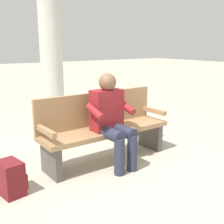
# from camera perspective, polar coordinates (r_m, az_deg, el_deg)

# --- Properties ---
(ground_plane) EXTENTS (40.00, 40.00, 0.00)m
(ground_plane) POSITION_cam_1_polar(r_m,az_deg,el_deg) (3.95, -1.09, -9.47)
(ground_plane) COLOR #B7AD99
(bench_near) EXTENTS (1.81, 0.53, 0.90)m
(bench_near) POSITION_cam_1_polar(r_m,az_deg,el_deg) (3.85, -1.73, -2.84)
(bench_near) COLOR #9E7A51
(bench_near) RESTS_ON ground
(person_seated) EXTENTS (0.58, 0.58, 1.18)m
(person_seated) POSITION_cam_1_polar(r_m,az_deg,el_deg) (3.61, -0.04, -1.17)
(person_seated) COLOR maroon
(person_seated) RESTS_ON ground
(backpack) EXTENTS (0.29, 0.32, 0.36)m
(backpack) POSITION_cam_1_polar(r_m,az_deg,el_deg) (3.23, -19.33, -12.26)
(backpack) COLOR maroon
(backpack) RESTS_ON ground
(support_pillar) EXTENTS (0.48, 0.48, 3.52)m
(support_pillar) POSITION_cam_1_polar(r_m,az_deg,el_deg) (6.39, -12.13, 15.14)
(support_pillar) COLOR beige
(support_pillar) RESTS_ON ground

